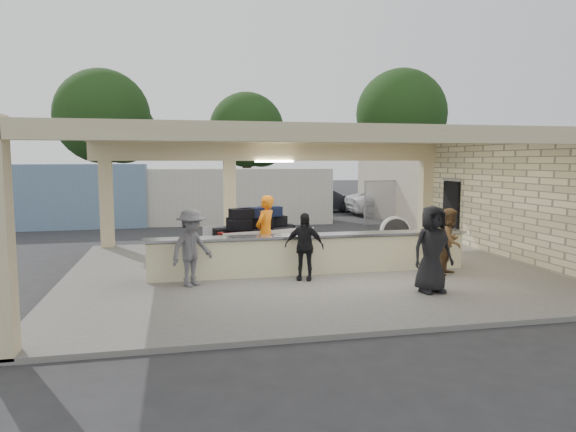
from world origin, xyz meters
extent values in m
plane|color=#28282A|center=(0.00, 0.00, 0.00)|extent=(120.00, 120.00, 0.00)
cube|color=#5E5B57|center=(0.00, 0.00, 0.05)|extent=(12.00, 10.00, 0.10)
cube|color=#C9B387|center=(0.00, 0.00, 3.50)|extent=(12.00, 10.00, 0.02)
cube|color=beige|center=(6.00, 0.00, 1.75)|extent=(0.02, 10.00, 3.50)
cube|color=black|center=(5.94, 3.20, 1.15)|extent=(0.10, 0.95, 2.10)
cube|color=#C9B387|center=(0.00, 4.75, 3.20)|extent=(12.00, 0.50, 0.60)
cube|color=#C9B387|center=(0.00, -4.85, 3.35)|extent=(12.00, 0.30, 0.30)
cube|color=#C9B387|center=(-5.50, 4.75, 1.80)|extent=(0.40, 0.40, 3.50)
cube|color=#C9B387|center=(-1.50, 4.75, 1.80)|extent=(0.40, 0.40, 3.50)
cube|color=#C9B387|center=(5.80, 4.80, 1.80)|extent=(0.40, 0.40, 3.50)
cube|color=white|center=(0.00, 4.50, 2.88)|extent=(1.30, 0.12, 0.06)
cube|color=#FFEABF|center=(3.80, 1.50, 3.47)|extent=(0.55, 0.55, 0.04)
cube|color=#FFEABF|center=(3.80, -0.50, 3.47)|extent=(0.55, 0.55, 0.04)
cube|color=#FFEABF|center=(3.80, -2.50, 3.47)|extent=(0.55, 0.55, 0.04)
cube|color=beige|center=(0.00, -0.50, 0.55)|extent=(8.00, 0.50, 0.90)
cube|color=#B7B7BC|center=(0.00, -0.50, 1.05)|extent=(8.20, 0.58, 0.06)
cube|color=silver|center=(-1.11, 1.10, 0.73)|extent=(2.95, 2.22, 0.13)
cylinder|color=black|center=(-1.97, 0.26, 0.31)|extent=(0.23, 0.44, 0.42)
cylinder|color=black|center=(-2.28, 1.37, 0.31)|extent=(0.23, 0.44, 0.42)
cylinder|color=black|center=(0.05, 0.83, 0.31)|extent=(0.23, 0.44, 0.42)
cylinder|color=black|center=(-0.26, 1.94, 0.31)|extent=(0.23, 0.44, 0.42)
cube|color=silver|center=(-1.32, 1.86, 0.94)|extent=(2.54, 0.76, 0.31)
cube|color=silver|center=(-0.90, 0.34, 0.94)|extent=(2.54, 0.76, 0.31)
cube|color=black|center=(-1.83, 0.57, 0.93)|extent=(0.69, 0.55, 0.27)
cube|color=black|center=(-1.13, 0.77, 0.93)|extent=(0.69, 0.55, 0.27)
cube|color=black|center=(-0.42, 0.96, 0.93)|extent=(0.69, 0.55, 0.27)
cube|color=black|center=(-2.00, 1.18, 0.93)|extent=(0.69, 0.55, 0.27)
cube|color=black|center=(-1.30, 1.37, 0.93)|extent=(0.69, 0.55, 0.27)
cube|color=black|center=(-0.59, 1.57, 0.93)|extent=(0.69, 0.55, 0.27)
cube|color=black|center=(-1.66, 0.73, 1.21)|extent=(0.69, 0.55, 0.27)
cube|color=black|center=(-1.01, 1.13, 1.21)|extent=(0.69, 0.55, 0.27)
cube|color=black|center=(-0.56, 1.47, 1.21)|extent=(0.69, 0.55, 0.27)
cube|color=black|center=(-1.60, 1.29, 1.21)|extent=(0.69, 0.55, 0.27)
cube|color=black|center=(-1.31, 1.04, 1.49)|extent=(0.69, 0.55, 0.27)
cube|color=black|center=(-0.74, 1.31, 1.49)|extent=(0.69, 0.55, 0.27)
cube|color=#590F0C|center=(-1.91, 0.44, 0.93)|extent=(0.69, 0.55, 0.27)
cube|color=black|center=(-0.29, 1.66, 0.93)|extent=(0.69, 0.55, 0.27)
cube|color=black|center=(-1.22, 1.50, 1.21)|extent=(0.69, 0.55, 0.27)
cube|color=black|center=(-1.59, 0.86, 1.49)|extent=(0.69, 0.55, 0.27)
cylinder|color=silver|center=(3.53, 2.39, 0.67)|extent=(0.97, 0.47, 0.93)
cylinder|color=black|center=(3.53, 2.39, 0.67)|extent=(0.87, 0.49, 0.82)
cube|color=silver|center=(3.22, 2.39, 0.25)|extent=(0.06, 0.52, 0.31)
cube|color=silver|center=(3.84, 2.39, 0.25)|extent=(0.06, 0.52, 0.31)
imported|color=orange|center=(-1.04, 0.30, 1.06)|extent=(0.75, 0.78, 1.92)
imported|color=brown|center=(3.29, -1.38, 0.92)|extent=(0.84, 0.77, 1.65)
imported|color=black|center=(-0.36, -1.15, 0.90)|extent=(0.99, 0.68, 1.59)
imported|color=#55555A|center=(-2.97, -1.21, 0.97)|extent=(1.11, 1.04, 1.74)
imported|color=black|center=(2.03, -2.85, 1.03)|extent=(0.94, 0.45, 1.87)
imported|color=white|center=(8.15, 12.70, 0.72)|extent=(5.11, 2.50, 1.45)
imported|color=white|center=(11.26, 13.50, 0.68)|extent=(4.36, 1.75, 1.36)
imported|color=black|center=(4.86, 15.06, 0.69)|extent=(4.18, 1.55, 1.38)
cube|color=silver|center=(-2.04, 11.23, 1.27)|extent=(11.83, 3.18, 2.53)
cube|color=#6682A3|center=(-9.87, 11.20, 1.38)|extent=(10.67, 2.83, 2.76)
cylinder|color=gray|center=(5.00, 9.00, 1.00)|extent=(0.06, 0.06, 2.00)
cylinder|color=gray|center=(7.00, 9.00, 1.00)|extent=(0.06, 0.06, 2.00)
cylinder|color=gray|center=(9.00, 9.00, 1.00)|extent=(0.06, 0.06, 2.00)
cylinder|color=gray|center=(11.00, 9.00, 1.00)|extent=(0.06, 0.06, 2.00)
cylinder|color=gray|center=(13.00, 9.00, 1.00)|extent=(0.06, 0.06, 2.00)
cylinder|color=gray|center=(15.00, 9.00, 1.00)|extent=(0.06, 0.06, 2.00)
cube|color=gray|center=(11.00, 9.00, 1.00)|extent=(12.00, 0.02, 2.00)
cylinder|color=gray|center=(11.00, 9.00, 2.00)|extent=(12.00, 0.05, 0.05)
cylinder|color=#382619|center=(-8.00, 24.00, 2.25)|extent=(0.70, 0.70, 4.50)
sphere|color=black|center=(-8.00, 24.00, 5.85)|extent=(6.30, 6.30, 6.30)
sphere|color=black|center=(-6.80, 24.60, 4.95)|extent=(4.50, 4.50, 4.50)
cylinder|color=#382619|center=(2.00, 26.00, 2.00)|extent=(0.70, 0.70, 4.00)
sphere|color=black|center=(2.00, 26.00, 5.20)|extent=(5.60, 5.60, 5.60)
sphere|color=black|center=(3.20, 26.60, 4.40)|extent=(4.00, 4.00, 4.00)
cylinder|color=#382619|center=(14.00, 25.00, 2.50)|extent=(0.70, 0.70, 5.00)
sphere|color=black|center=(14.00, 25.00, 6.50)|extent=(7.00, 7.00, 7.00)
sphere|color=black|center=(15.20, 25.60, 5.50)|extent=(5.00, 5.00, 5.00)
cube|color=beige|center=(9.50, 10.00, 1.60)|extent=(6.00, 8.00, 3.20)
camera|label=1|loc=(-3.28, -12.72, 2.91)|focal=32.00mm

